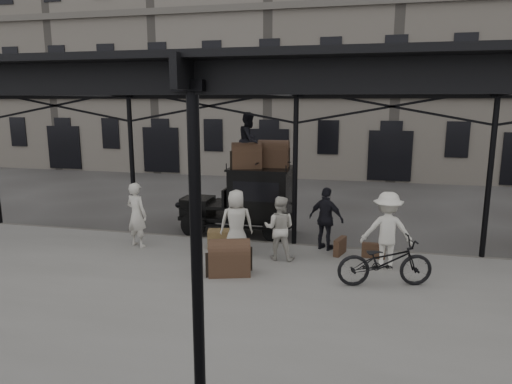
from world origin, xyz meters
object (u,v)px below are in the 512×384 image
porter_left (137,215)px  porter_official (326,219)px  taxi (251,198)px  steamer_trunk_roof_near (246,157)px  steamer_trunk_platform (229,260)px  bicycle (385,262)px

porter_left → porter_official: bearing=-152.1°
taxi → steamer_trunk_roof_near: 1.33m
taxi → steamer_trunk_platform: 3.84m
steamer_trunk_roof_near → bicycle: bearing=-59.0°
taxi → bicycle: size_ratio=1.73×
bicycle → steamer_trunk_platform: 3.55m
taxi → steamer_trunk_roof_near: steamer_trunk_roof_near is taller
bicycle → steamer_trunk_roof_near: steamer_trunk_roof_near is taller
taxi → bicycle: taxi is taller
steamer_trunk_platform → porter_left: bearing=138.1°
bicycle → porter_left: bearing=63.9°
taxi → porter_left: bearing=-139.7°
bicycle → taxi: bearing=32.4°
porter_left → steamer_trunk_platform: 3.49m
bicycle → steamer_trunk_roof_near: bearing=35.0°
steamer_trunk_roof_near → steamer_trunk_platform: (0.47, -3.51, -2.00)m
steamer_trunk_roof_near → porter_official: bearing=-43.1°
porter_official → porter_left: bearing=32.9°
bicycle → porter_official: bearing=18.5°
taxi → porter_left: size_ratio=1.99×
steamer_trunk_platform → bicycle: bearing=-15.0°
taxi → steamer_trunk_platform: taxi is taller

